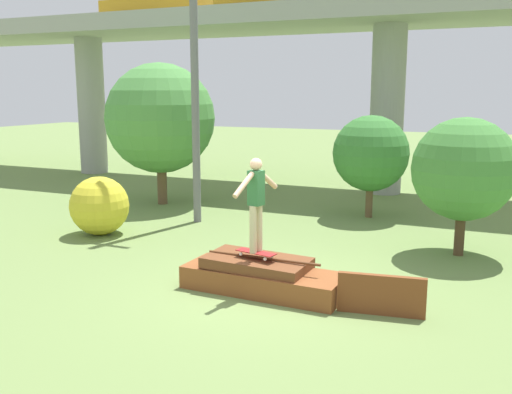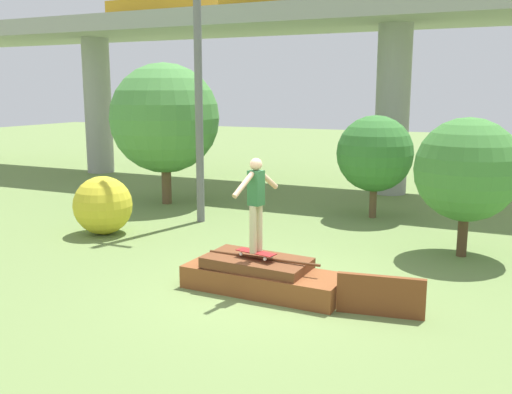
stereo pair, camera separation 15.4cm
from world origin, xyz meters
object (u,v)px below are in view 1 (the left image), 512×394
Objects in this scene: skateboard at (256,253)px; car_on_overpass_mid at (155,5)px; skater at (256,198)px; tree_mid_back at (371,154)px; utility_pole at (194,51)px; bush_yellow_flowering at (100,206)px; tree_behind_left at (464,169)px; tree_behind_right at (160,118)px.

car_on_overpass_mid reaches higher than skateboard.
tree_mid_back is at bearing 85.89° from skater.
utility_pole is at bearing -149.73° from tree_mid_back.
tree_mid_back is 1.97× the size of bush_yellow_flowering.
car_on_overpass_mid reaches higher than tree_mid_back.
tree_behind_left reaches higher than skateboard.
tree_behind_right reaches higher than skater.
skateboard is at bearing -94.11° from tree_mid_back.
utility_pole reaches higher than bush_yellow_flowering.
utility_pole is 5.33m from tree_mid_back.
car_on_overpass_mid reaches higher than skater.
skater is 6.60m from tree_mid_back.
skater is 1.14× the size of bush_yellow_flowering.
bush_yellow_flowering is (3.88, -8.55, -5.89)m from car_on_overpass_mid.
tree_behind_right is at bearing -56.23° from car_on_overpass_mid.
tree_mid_back reaches higher than skateboard.
skater is 0.19× the size of utility_pole.
car_on_overpass_mid is 6.99m from tree_behind_right.
car_on_overpass_mid is 1.44× the size of tree_behind_left.
utility_pole is at bearing 129.80° from skateboard.
utility_pole is at bearing -37.85° from tree_behind_right.
tree_behind_right is at bearing 142.15° from utility_pole.
skater is 14.73m from car_on_overpass_mid.
tree_behind_right is 1.52× the size of tree_mid_back.
car_on_overpass_mid is 8.65m from utility_pole.
tree_behind_right is at bearing -173.85° from tree_mid_back.
utility_pole is 3.07× the size of tree_mid_back.
utility_pole is at bearing 129.80° from skater.
utility_pole is 6.06× the size of bush_yellow_flowering.
tree_behind_left reaches higher than bush_yellow_flowering.
bush_yellow_flowering reaches higher than skateboard.
bush_yellow_flowering is (-1.45, -2.12, -3.66)m from utility_pole.
skater is at bearing -50.27° from car_on_overpass_mid.
tree_behind_left is 2.06× the size of bush_yellow_flowering.
skater is 0.38× the size of tree_behind_right.
tree_mid_back reaches higher than bush_yellow_flowering.
tree_behind_right reaches higher than tree_mid_back.
bush_yellow_flowering is at bearing -124.46° from utility_pole.
bush_yellow_flowering is at bearing -140.78° from tree_mid_back.
skateboard is 0.94m from skater.
tree_mid_back is (0.47, 6.58, 1.04)m from skateboard.
skater reaches higher than skateboard.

